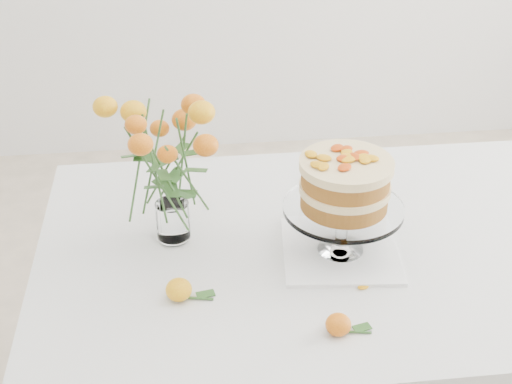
% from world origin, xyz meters
% --- Properties ---
extents(table, '(1.43, 0.93, 0.76)m').
position_xyz_m(table, '(0.00, 0.00, 0.67)').
color(table, tan).
rests_on(table, ground).
extents(napkin, '(0.29, 0.29, 0.01)m').
position_xyz_m(napkin, '(-0.00, -0.04, 0.76)').
color(napkin, white).
rests_on(napkin, table).
extents(cake_stand, '(0.27, 0.27, 0.25)m').
position_xyz_m(cake_stand, '(-0.00, -0.04, 0.93)').
color(cake_stand, white).
rests_on(cake_stand, napkin).
extents(rose_vase, '(0.32, 0.32, 0.40)m').
position_xyz_m(rose_vase, '(-0.39, 0.05, 0.99)').
color(rose_vase, white).
rests_on(rose_vase, table).
extents(loose_rose_near, '(0.10, 0.06, 0.05)m').
position_xyz_m(loose_rose_near, '(-0.38, -0.17, 0.78)').
color(loose_rose_near, yellow).
rests_on(loose_rose_near, table).
extents(loose_rose_far, '(0.09, 0.05, 0.04)m').
position_xyz_m(loose_rose_far, '(-0.07, -0.31, 0.78)').
color(loose_rose_far, '#BB4E09').
rests_on(loose_rose_far, table).
extents(stray_petal_a, '(0.03, 0.02, 0.00)m').
position_xyz_m(stray_petal_a, '(-0.12, -0.10, 0.76)').
color(stray_petal_a, orange).
rests_on(stray_petal_a, table).
extents(stray_petal_b, '(0.03, 0.02, 0.00)m').
position_xyz_m(stray_petal_b, '(-0.02, -0.14, 0.76)').
color(stray_petal_b, orange).
rests_on(stray_petal_b, table).
extents(stray_petal_c, '(0.03, 0.02, 0.00)m').
position_xyz_m(stray_petal_c, '(0.02, -0.18, 0.76)').
color(stray_petal_c, orange).
rests_on(stray_petal_c, table).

